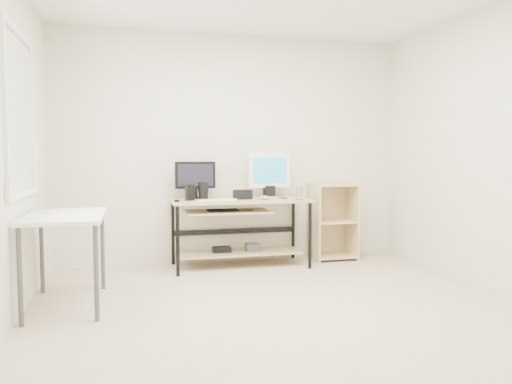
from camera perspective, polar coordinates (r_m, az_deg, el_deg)
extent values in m
cube|color=beige|center=(4.03, 3.39, -13.58)|extent=(4.00, 4.00, 0.01)
cube|color=silver|center=(5.78, -2.58, 4.94)|extent=(4.00, 0.01, 2.60)
cube|color=silver|center=(2.03, 20.99, 6.01)|extent=(4.00, 0.01, 2.60)
cube|color=silver|center=(3.75, -27.16, 4.87)|extent=(0.01, 4.00, 2.60)
cube|color=silver|center=(4.84, 26.75, 4.63)|extent=(0.01, 4.00, 2.60)
cube|color=white|center=(4.35, -25.26, 8.08)|extent=(0.01, 1.00, 1.20)
cube|color=tan|center=(5.46, -1.83, -0.95)|extent=(1.50, 0.65, 0.03)
cube|color=tan|center=(5.39, -3.27, -2.25)|extent=(0.90, 0.49, 0.02)
cube|color=tan|center=(5.59, -1.93, -6.89)|extent=(1.35, 0.46, 0.02)
cube|color=black|center=(5.38, -3.79, -2.09)|extent=(0.33, 0.22, 0.01)
cylinder|color=black|center=(5.39, -1.08, -2.09)|extent=(0.14, 0.01, 0.01)
cube|color=#404043|center=(5.62, -0.42, -6.32)|extent=(0.15, 0.15, 0.08)
cube|color=black|center=(5.55, -3.96, -6.57)|extent=(0.20, 0.12, 0.06)
cylinder|color=black|center=(5.12, -8.94, -5.58)|extent=(0.04, 0.04, 0.72)
cylinder|color=black|center=(5.68, -9.47, -4.61)|extent=(0.04, 0.04, 0.72)
cylinder|color=black|center=(5.44, 6.19, -4.98)|extent=(0.04, 0.04, 0.72)
cylinder|color=black|center=(5.97, 4.28, -4.15)|extent=(0.04, 0.04, 0.72)
cube|color=white|center=(4.32, -20.98, -2.60)|extent=(0.60, 1.00, 0.03)
cylinder|color=#404043|center=(3.97, -25.39, -8.80)|extent=(0.04, 0.04, 0.72)
cylinder|color=#404043|center=(4.86, -23.28, -6.40)|extent=(0.04, 0.04, 0.72)
cylinder|color=#404043|center=(3.90, -17.80, -8.81)|extent=(0.04, 0.04, 0.72)
cylinder|color=#404043|center=(4.80, -17.11, -6.37)|extent=(0.04, 0.04, 0.72)
cube|color=beige|center=(5.87, 6.63, -3.41)|extent=(0.02, 0.40, 0.90)
cube|color=beige|center=(6.06, 10.89, -3.23)|extent=(0.02, 0.40, 0.90)
cube|color=beige|center=(6.14, 8.10, -3.10)|extent=(0.50, 0.02, 0.90)
cube|color=beige|center=(6.03, 8.75, -7.19)|extent=(0.46, 0.38, 0.02)
cube|color=beige|center=(5.96, 8.79, -3.32)|extent=(0.46, 0.38, 0.02)
cube|color=beige|center=(5.92, 8.84, 0.81)|extent=(0.46, 0.38, 0.02)
cylinder|color=black|center=(5.54, -6.94, -0.66)|extent=(0.19, 0.19, 0.02)
cylinder|color=black|center=(5.53, -6.95, -0.08)|extent=(0.04, 0.04, 0.09)
cube|color=black|center=(5.52, -6.96, 1.93)|extent=(0.45, 0.07, 0.30)
cube|color=black|center=(5.49, -6.93, 1.92)|extent=(0.38, 0.03, 0.24)
cube|color=silver|center=(5.69, 1.51, -0.52)|extent=(0.17, 0.15, 0.01)
cylinder|color=silver|center=(5.69, 1.51, 0.03)|extent=(0.04, 0.04, 0.10)
cube|color=white|center=(5.68, 1.52, 2.52)|extent=(0.48, 0.05, 0.40)
cube|color=#2B95BB|center=(5.65, 1.59, 2.52)|extent=(0.40, 0.01, 0.32)
cube|color=white|center=(5.27, -4.50, -0.91)|extent=(0.43, 0.15, 0.01)
ellipsoid|color=#ACACB1|center=(5.37, 1.01, -0.64)|extent=(0.11, 0.14, 0.04)
cube|color=black|center=(5.41, -1.54, -0.29)|extent=(0.21, 0.10, 0.10)
cube|color=black|center=(5.50, -6.04, -0.40)|extent=(0.09, 0.09, 0.07)
cube|color=black|center=(5.49, -6.05, 0.54)|extent=(0.10, 0.10, 0.11)
cube|color=black|center=(5.69, 1.51, 0.07)|extent=(0.12, 0.12, 0.13)
cube|color=black|center=(5.30, -7.61, -0.06)|extent=(0.10, 0.08, 0.17)
cylinder|color=black|center=(5.18, -9.03, -1.00)|extent=(0.07, 0.07, 0.02)
cube|color=black|center=(5.53, 3.14, -0.69)|extent=(0.08, 0.11, 0.01)
cylinder|color=#A16D49|center=(5.36, 4.97, -0.87)|extent=(0.11, 0.11, 0.01)
cylinder|color=white|center=(5.36, 4.98, -0.08)|extent=(0.09, 0.09, 0.14)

